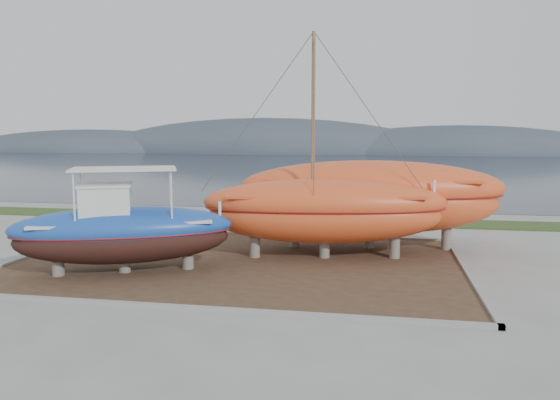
% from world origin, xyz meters
% --- Properties ---
extents(ground, '(140.00, 140.00, 0.00)m').
position_xyz_m(ground, '(0.00, 0.00, 0.00)').
color(ground, gray).
rests_on(ground, ground).
extents(dirt_patch, '(18.00, 12.00, 0.06)m').
position_xyz_m(dirt_patch, '(0.00, 4.00, 0.03)').
color(dirt_patch, '#422D1E').
rests_on(dirt_patch, ground).
extents(curb_frame, '(18.60, 12.60, 0.15)m').
position_xyz_m(curb_frame, '(0.00, 4.00, 0.07)').
color(curb_frame, gray).
rests_on(curb_frame, ground).
extents(grass_strip, '(44.00, 3.00, 0.08)m').
position_xyz_m(grass_strip, '(0.00, 15.50, 0.04)').
color(grass_strip, '#284219').
rests_on(grass_strip, ground).
extents(sea, '(260.00, 100.00, 0.04)m').
position_xyz_m(sea, '(0.00, 70.00, 0.00)').
color(sea, '#17202E').
rests_on(sea, ground).
extents(mountain_ridge, '(200.00, 36.00, 20.00)m').
position_xyz_m(mountain_ridge, '(0.00, 125.00, 0.00)').
color(mountain_ridge, '#333D49').
rests_on(mountain_ridge, ground).
extents(blue_caique, '(8.68, 5.67, 4.01)m').
position_xyz_m(blue_caique, '(-3.84, 1.62, 2.06)').
color(blue_caique, '#1C4CAF').
rests_on(blue_caique, dirt_patch).
extents(white_dinghy, '(4.33, 2.71, 1.22)m').
position_xyz_m(white_dinghy, '(-7.14, 6.26, 0.67)').
color(white_dinghy, silver).
rests_on(white_dinghy, dirt_patch).
extents(orange_sailboat, '(10.70, 4.62, 9.42)m').
position_xyz_m(orange_sailboat, '(3.46, 5.43, 4.77)').
color(orange_sailboat, '#DD4E22').
rests_on(orange_sailboat, dirt_patch).
extents(orange_bare_hull, '(12.32, 4.71, 3.94)m').
position_xyz_m(orange_bare_hull, '(5.32, 7.72, 2.03)').
color(orange_bare_hull, '#DD4E22').
rests_on(orange_bare_hull, dirt_patch).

